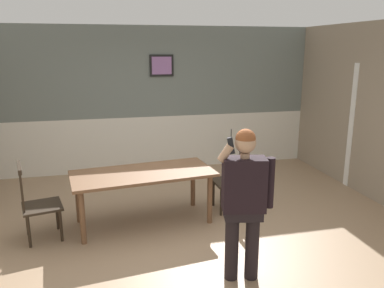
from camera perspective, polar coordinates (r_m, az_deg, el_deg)
ground_plane at (r=5.14m, az=-2.03°, el=-13.04°), size 7.20×7.20×0.00m
room_back_partition at (r=7.51m, az=-6.54°, el=6.13°), size 6.55×0.17×2.74m
dining_table at (r=5.24m, az=-7.23°, el=-4.99°), size 1.96×1.07×0.73m
chair_near_window at (r=5.72m, az=5.93°, el=-5.09°), size 0.46×0.46×1.03m
chair_by_doorway at (r=5.19m, az=-21.72°, el=-8.23°), size 0.55×0.55×0.99m
person_figure at (r=3.90m, az=7.72°, el=-7.66°), size 0.57×0.31×1.60m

